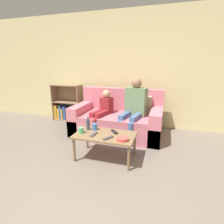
% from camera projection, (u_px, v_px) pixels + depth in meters
% --- Properties ---
extents(ground_plane, '(22.00, 22.00, 0.00)m').
position_uv_depth(ground_plane, '(66.00, 216.00, 1.72)').
color(ground_plane, '#70665B').
extents(wall_back, '(12.00, 0.06, 2.60)m').
position_uv_depth(wall_back, '(130.00, 70.00, 4.04)').
color(wall_back, beige).
rests_on(wall_back, ground_plane).
extents(couch, '(1.82, 0.96, 0.93)m').
position_uv_depth(couch, '(118.00, 120.00, 3.71)').
color(couch, '#D1707F').
rests_on(couch, ground_plane).
extents(bookshelf, '(0.77, 0.28, 0.94)m').
position_uv_depth(bookshelf, '(66.00, 106.00, 4.62)').
color(bookshelf, '#8E7051').
rests_on(bookshelf, ground_plane).
extents(coffee_table, '(0.92, 0.54, 0.40)m').
position_uv_depth(coffee_table, '(105.00, 137.00, 2.69)').
color(coffee_table, brown).
rests_on(coffee_table, ground_plane).
extents(person_adult, '(0.49, 0.71, 1.19)m').
position_uv_depth(person_adult, '(134.00, 104.00, 3.42)').
color(person_adult, '#476693').
rests_on(person_adult, ground_plane).
extents(person_child, '(0.36, 0.68, 0.93)m').
position_uv_depth(person_child, '(102.00, 110.00, 3.58)').
color(person_child, maroon).
rests_on(person_child, ground_plane).
extents(cup_near, '(0.09, 0.09, 0.09)m').
position_uv_depth(cup_near, '(81.00, 130.00, 2.72)').
color(cup_near, '#4CB77A').
rests_on(cup_near, coffee_table).
extents(cup_far, '(0.08, 0.08, 0.11)m').
position_uv_depth(cup_far, '(95.00, 127.00, 2.85)').
color(cup_far, '#3D70B2').
rests_on(cup_far, coffee_table).
extents(tv_remote_0, '(0.13, 0.17, 0.02)m').
position_uv_depth(tv_remote_0, '(108.00, 138.00, 2.52)').
color(tv_remote_0, '#47474C').
rests_on(tv_remote_0, coffee_table).
extents(tv_remote_1, '(0.06, 0.17, 0.02)m').
position_uv_depth(tv_remote_1, '(94.00, 134.00, 2.65)').
color(tv_remote_1, '#47474C').
rests_on(tv_remote_1, coffee_table).
extents(tv_remote_2, '(0.15, 0.16, 0.02)m').
position_uv_depth(tv_remote_2, '(114.00, 132.00, 2.74)').
color(tv_remote_2, black).
rests_on(tv_remote_2, coffee_table).
extents(snack_bowl, '(0.17, 0.17, 0.05)m').
position_uv_depth(snack_bowl, '(122.00, 139.00, 2.46)').
color(snack_bowl, '#DB4C47').
rests_on(snack_bowl, coffee_table).
extents(bottle, '(0.06, 0.06, 0.21)m').
position_uv_depth(bottle, '(88.00, 124.00, 2.84)').
color(bottle, '#424756').
rests_on(bottle, coffee_table).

